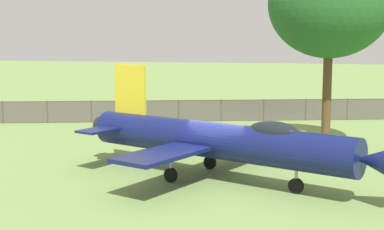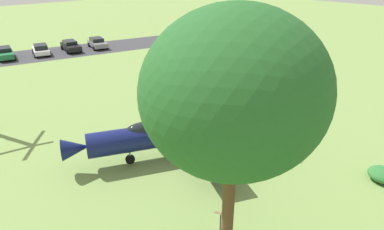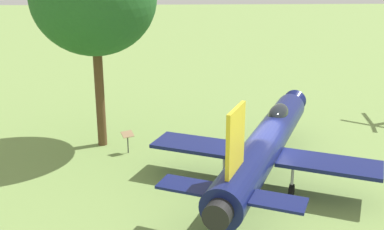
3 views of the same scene
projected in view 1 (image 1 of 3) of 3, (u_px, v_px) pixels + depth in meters
ground_plane at (215, 179)px, 24.29m from camera, size 200.00×200.00×0.00m
display_jet at (222, 140)px, 23.84m from camera, size 13.61×9.68×4.72m
shade_tree at (330, 3)px, 29.84m from camera, size 6.45×6.19×10.61m
perimeter_fence at (200, 110)px, 40.35m from camera, size 32.29×8.89×1.56m
shrub_near_fence at (137, 128)px, 35.23m from camera, size 1.65×1.75×0.76m
info_plaque at (301, 137)px, 29.62m from camera, size 0.64×0.72×1.14m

